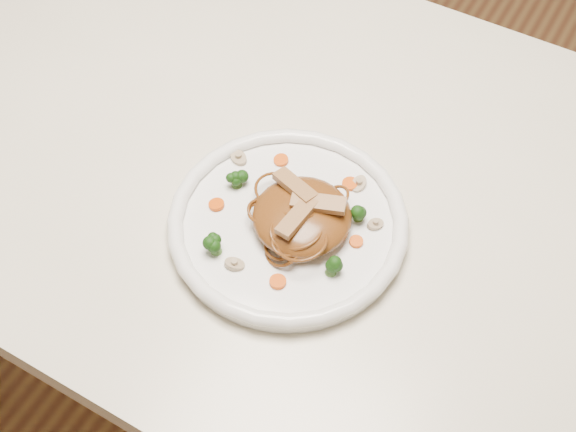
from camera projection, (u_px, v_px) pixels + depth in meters
The scene contains 20 objects.
ground at pixel (279, 381), 1.63m from camera, with size 4.00×4.00×0.00m, color brown.
table at pixel (275, 199), 1.11m from camera, with size 1.20×0.80×0.75m.
plate at pixel (288, 226), 0.95m from camera, with size 0.30×0.30×0.02m, color white.
noodle_mound at pixel (302, 216), 0.92m from camera, with size 0.12×0.12×0.04m, color brown.
chicken_a at pixel (318, 203), 0.91m from camera, with size 0.07×0.02×0.01m, color #AC8051.
chicken_b at pixel (295, 186), 0.92m from camera, with size 0.06×0.02×0.01m, color #AC8051.
chicken_c at pixel (297, 217), 0.89m from camera, with size 0.06×0.02×0.01m, color #AC8051.
broccoli_0 at pixel (359, 210), 0.93m from camera, with size 0.03×0.03×0.03m, color #18410D, non-canonical shape.
broccoli_1 at pixel (236, 179), 0.96m from camera, with size 0.02×0.02×0.03m, color #18410D, non-canonical shape.
broccoli_2 at pixel (216, 244), 0.90m from camera, with size 0.03×0.03×0.03m, color #18410D, non-canonical shape.
broccoli_3 at pixel (331, 266), 0.89m from camera, with size 0.03×0.03×0.03m, color #18410D, non-canonical shape.
carrot_0 at pixel (350, 184), 0.97m from camera, with size 0.02×0.02×0.01m, color #E55708.
carrot_1 at pixel (216, 205), 0.95m from camera, with size 0.02×0.02×0.01m, color #E55708.
carrot_2 at pixel (356, 242), 0.92m from camera, with size 0.02×0.02×0.01m, color #E55708.
carrot_3 at pixel (281, 160), 1.00m from camera, with size 0.02×0.02×0.01m, color #E55708.
carrot_4 at pixel (278, 282), 0.89m from camera, with size 0.02×0.02×0.01m, color #E55708.
mushroom_0 at pixel (235, 264), 0.90m from camera, with size 0.02×0.02×0.01m, color #BBA88C.
mushroom_1 at pixel (375, 224), 0.94m from camera, with size 0.02×0.02×0.01m, color #BBA88C.
mushroom_2 at pixel (239, 158), 1.00m from camera, with size 0.03×0.03×0.01m, color #BBA88C.
mushroom_3 at pixel (359, 184), 0.97m from camera, with size 0.03×0.03×0.01m, color #BBA88C.
Camera 1 is at (0.35, -0.57, 1.53)m, focal length 47.40 mm.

